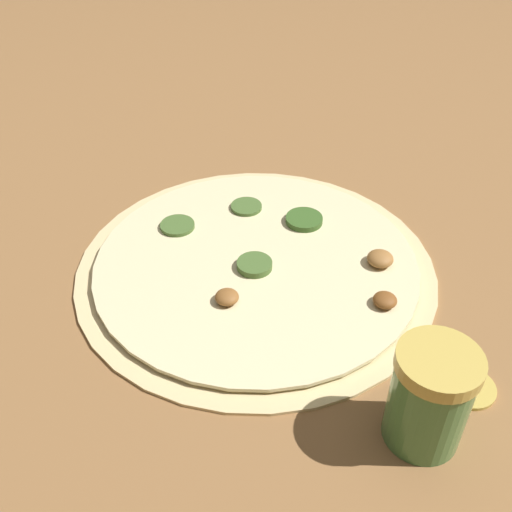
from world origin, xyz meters
name	(u,v)px	position (x,y,z in m)	size (l,w,h in m)	color
ground_plane	(256,268)	(0.00, 0.00, 0.00)	(3.00, 3.00, 0.00)	olive
pizza	(257,264)	(0.00, 0.00, 0.01)	(0.38, 0.38, 0.02)	beige
spice_jar	(430,397)	(0.16, -0.18, 0.05)	(0.06, 0.06, 0.09)	#4C7F42
loose_cap	(469,386)	(0.20, -0.13, 0.00)	(0.05, 0.05, 0.01)	gold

